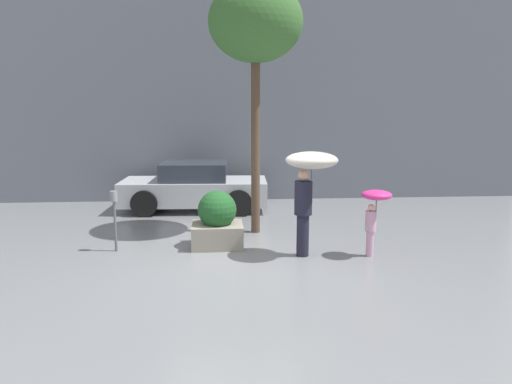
# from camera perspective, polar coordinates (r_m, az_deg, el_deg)

# --- Properties ---
(ground_plane) EXTENTS (40.00, 40.00, 0.00)m
(ground_plane) POSITION_cam_1_polar(r_m,az_deg,el_deg) (8.94, -2.48, -8.45)
(ground_plane) COLOR slate
(building_facade) EXTENTS (18.00, 0.30, 6.00)m
(building_facade) POSITION_cam_1_polar(r_m,az_deg,el_deg) (14.99, -3.39, 10.56)
(building_facade) COLOR slate
(building_facade) RESTS_ON ground
(planter_box) EXTENTS (1.01, 0.88, 1.14)m
(planter_box) POSITION_cam_1_polar(r_m,az_deg,el_deg) (10.05, -4.44, -3.40)
(planter_box) COLOR gray
(planter_box) RESTS_ON ground
(person_adult) EXTENTS (0.96, 0.96, 1.98)m
(person_adult) POSITION_cam_1_polar(r_m,az_deg,el_deg) (9.20, 6.09, 1.93)
(person_adult) COLOR #1E1E2D
(person_adult) RESTS_ON ground
(person_child) EXTENTS (0.56, 0.56, 1.27)m
(person_child) POSITION_cam_1_polar(r_m,az_deg,el_deg) (9.49, 13.40, -1.55)
(person_child) COLOR #D199B7
(person_child) RESTS_ON ground
(parked_car_near) EXTENTS (3.96, 2.05, 1.30)m
(parked_car_near) POSITION_cam_1_polar(r_m,az_deg,el_deg) (13.65, -7.05, 0.50)
(parked_car_near) COLOR #B7BCC1
(parked_car_near) RESTS_ON ground
(street_tree) EXTENTS (2.00, 2.00, 5.39)m
(street_tree) POSITION_cam_1_polar(r_m,az_deg,el_deg) (11.03, -0.06, 18.62)
(street_tree) COLOR brown
(street_tree) RESTS_ON ground
(parking_meter) EXTENTS (0.14, 0.14, 1.19)m
(parking_meter) POSITION_cam_1_polar(r_m,az_deg,el_deg) (9.99, -15.89, -1.76)
(parking_meter) COLOR #595B60
(parking_meter) RESTS_ON ground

